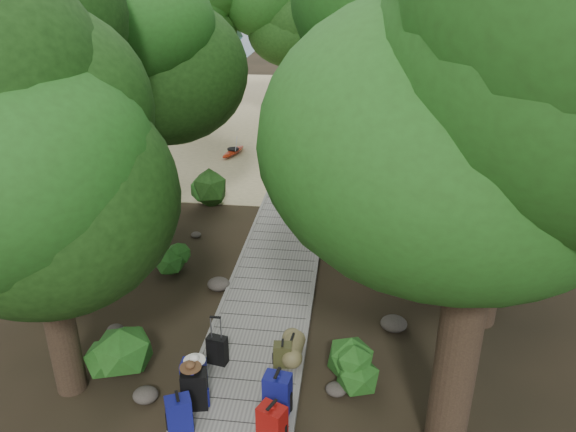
% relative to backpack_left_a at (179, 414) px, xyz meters
% --- Properties ---
extents(ground, '(120.00, 120.00, 0.00)m').
position_rel_backpack_left_a_xyz_m(ground, '(0.78, 4.31, -0.49)').
color(ground, '#312518').
rests_on(ground, ground).
extents(sand_beach, '(40.00, 22.00, 0.02)m').
position_rel_backpack_left_a_xyz_m(sand_beach, '(0.78, 20.31, -0.48)').
color(sand_beach, '#C5B385').
rests_on(sand_beach, ground).
extents(boardwalk, '(2.00, 12.00, 0.12)m').
position_rel_backpack_left_a_xyz_m(boardwalk, '(0.78, 5.31, -0.43)').
color(boardwalk, gray).
rests_on(boardwalk, ground).
extents(backpack_left_a, '(0.47, 0.41, 0.73)m').
position_rel_backpack_left_a_xyz_m(backpack_left_a, '(0.00, 0.00, 0.00)').
color(backpack_left_a, navy).
rests_on(backpack_left_a, boardwalk).
extents(backpack_left_b, '(0.47, 0.38, 0.78)m').
position_rel_backpack_left_a_xyz_m(backpack_left_b, '(0.09, 0.59, 0.02)').
color(backpack_left_b, black).
rests_on(backpack_left_b, boardwalk).
extents(backpack_left_c, '(0.41, 0.30, 0.75)m').
position_rel_backpack_left_a_xyz_m(backpack_left_c, '(-0.00, 0.87, 0.01)').
color(backpack_left_c, navy).
rests_on(backpack_left_c, boardwalk).
extents(backpack_right_a, '(0.50, 0.44, 0.74)m').
position_rel_backpack_left_a_xyz_m(backpack_right_a, '(1.47, -0.01, 0.00)').
color(backpack_right_a, '#9A110A').
rests_on(backpack_right_a, boardwalk).
extents(backpack_right_b, '(0.48, 0.37, 0.79)m').
position_rel_backpack_left_a_xyz_m(backpack_right_b, '(1.46, 0.65, 0.03)').
color(backpack_right_b, navy).
rests_on(backpack_right_b, boardwalk).
extents(backpack_right_c, '(0.40, 0.31, 0.62)m').
position_rel_backpack_left_a_xyz_m(backpack_right_c, '(1.45, 0.84, -0.06)').
color(backpack_right_c, navy).
rests_on(backpack_right_c, boardwalk).
extents(backpack_right_d, '(0.35, 0.27, 0.51)m').
position_rel_backpack_left_a_xyz_m(backpack_right_d, '(1.40, 1.80, -0.11)').
color(backpack_right_d, '#3E3F1D').
rests_on(backpack_right_d, boardwalk).
extents(duffel_right_khaki, '(0.47, 0.65, 0.40)m').
position_rel_backpack_left_a_xyz_m(duffel_right_khaki, '(1.54, 2.06, -0.16)').
color(duffel_right_khaki, olive).
rests_on(duffel_right_khaki, boardwalk).
extents(suitcase_on_boardwalk, '(0.40, 0.27, 0.56)m').
position_rel_backpack_left_a_xyz_m(suitcase_on_boardwalk, '(0.20, 1.73, -0.09)').
color(suitcase_on_boardwalk, black).
rests_on(suitcase_on_boardwalk, boardwalk).
extents(lone_suitcase_on_sand, '(0.45, 0.34, 0.62)m').
position_rel_backpack_left_a_xyz_m(lone_suitcase_on_sand, '(1.01, 12.07, -0.16)').
color(lone_suitcase_on_sand, black).
rests_on(lone_suitcase_on_sand, sand_beach).
extents(hat_brown, '(0.36, 0.36, 0.11)m').
position_rel_backpack_left_a_xyz_m(hat_brown, '(0.05, 0.60, 0.47)').
color(hat_brown, '#51351E').
rests_on(hat_brown, backpack_left_b).
extents(hat_white, '(0.37, 0.37, 0.12)m').
position_rel_backpack_left_a_xyz_m(hat_white, '(0.05, 0.82, 0.44)').
color(hat_white, silver).
rests_on(hat_white, backpack_left_c).
extents(kayak, '(1.57, 3.39, 0.33)m').
position_rel_backpack_left_a_xyz_m(kayak, '(-2.16, 14.21, -0.30)').
color(kayak, '#AA260E').
rests_on(kayak, sand_beach).
extents(sun_lounger, '(1.28, 2.11, 0.65)m').
position_rel_backpack_left_a_xyz_m(sun_lounger, '(4.51, 13.79, -0.14)').
color(sun_lounger, silver).
rests_on(sun_lounger, sand_beach).
extents(tree_right_a, '(5.38, 5.38, 8.97)m').
position_rel_backpack_left_a_xyz_m(tree_right_a, '(4.15, 0.41, 4.00)').
color(tree_right_a, black).
rests_on(tree_right_a, ground).
extents(tree_right_b, '(6.12, 6.12, 10.93)m').
position_rel_backpack_left_a_xyz_m(tree_right_b, '(5.26, 3.92, 4.98)').
color(tree_right_b, black).
rests_on(tree_right_b, ground).
extents(tree_right_c, '(4.71, 4.71, 8.15)m').
position_rel_backpack_left_a_xyz_m(tree_right_c, '(3.98, 6.16, 3.59)').
color(tree_right_c, black).
rests_on(tree_right_c, ground).
extents(tree_right_d, '(5.67, 5.67, 10.40)m').
position_rel_backpack_left_a_xyz_m(tree_right_d, '(6.60, 8.85, 4.71)').
color(tree_right_d, black).
rests_on(tree_right_d, ground).
extents(tree_right_e, '(4.90, 4.90, 8.82)m').
position_rel_backpack_left_a_xyz_m(tree_right_e, '(4.63, 11.84, 3.92)').
color(tree_right_e, black).
rests_on(tree_right_e, ground).
extents(tree_right_f, '(4.93, 4.93, 8.80)m').
position_rel_backpack_left_a_xyz_m(tree_right_f, '(7.14, 13.39, 3.91)').
color(tree_right_f, black).
rests_on(tree_right_f, ground).
extents(tree_left_a, '(4.39, 4.39, 7.32)m').
position_rel_backpack_left_a_xyz_m(tree_left_a, '(-2.26, 0.89, 3.17)').
color(tree_left_a, black).
rests_on(tree_left_a, ground).
extents(tree_left_b, '(5.11, 5.11, 9.19)m').
position_rel_backpack_left_a_xyz_m(tree_left_b, '(-4.44, 4.12, 4.11)').
color(tree_left_b, black).
rests_on(tree_left_b, ground).
extents(tree_left_c, '(4.76, 4.76, 8.27)m').
position_rel_backpack_left_a_xyz_m(tree_left_c, '(-3.31, 7.64, 3.65)').
color(tree_left_c, black).
rests_on(tree_left_c, ground).
extents(tree_back_a, '(4.60, 4.60, 7.96)m').
position_rel_backpack_left_a_xyz_m(tree_back_a, '(-0.64, 19.34, 3.49)').
color(tree_back_a, black).
rests_on(tree_back_a, ground).
extents(tree_back_b, '(5.51, 5.51, 9.84)m').
position_rel_backpack_left_a_xyz_m(tree_back_b, '(2.29, 19.94, 4.43)').
color(tree_back_b, black).
rests_on(tree_back_b, ground).
extents(tree_back_c, '(5.14, 5.14, 9.26)m').
position_rel_backpack_left_a_xyz_m(tree_back_c, '(6.04, 19.55, 4.14)').
color(tree_back_c, black).
rests_on(tree_back_c, ground).
extents(tree_back_d, '(4.97, 4.97, 8.28)m').
position_rel_backpack_left_a_xyz_m(tree_back_d, '(-4.82, 18.17, 3.66)').
color(tree_back_d, black).
rests_on(tree_back_d, ground).
extents(palm_right_a, '(4.00, 4.00, 6.82)m').
position_rel_backpack_left_a_xyz_m(palm_right_a, '(4.09, 10.27, 2.92)').
color(palm_right_a, '#153F11').
rests_on(palm_right_a, ground).
extents(palm_right_b, '(4.15, 4.15, 8.01)m').
position_rel_backpack_left_a_xyz_m(palm_right_b, '(6.19, 15.15, 3.52)').
color(palm_right_b, '#153F11').
rests_on(palm_right_b, ground).
extents(palm_right_c, '(4.88, 4.88, 7.77)m').
position_rel_backpack_left_a_xyz_m(palm_right_c, '(2.94, 16.11, 3.40)').
color(palm_right_c, '#153F11').
rests_on(palm_right_c, ground).
extents(palm_left_a, '(4.03, 4.03, 6.41)m').
position_rel_backpack_left_a_xyz_m(palm_left_a, '(-4.20, 10.41, 2.72)').
color(palm_left_a, '#153F11').
rests_on(palm_left_a, ground).
extents(rock_left_a, '(0.44, 0.40, 0.24)m').
position_rel_backpack_left_a_xyz_m(rock_left_a, '(-0.84, 0.72, -0.37)').
color(rock_left_a, '#4C473F').
rests_on(rock_left_a, ground).
extents(rock_left_b, '(0.34, 0.31, 0.19)m').
position_rel_backpack_left_a_xyz_m(rock_left_b, '(-2.13, 2.51, -0.39)').
color(rock_left_b, '#4C473F').
rests_on(rock_left_b, ground).
extents(rock_left_c, '(0.52, 0.47, 0.29)m').
position_rel_backpack_left_a_xyz_m(rock_left_c, '(-0.43, 4.42, -0.34)').
color(rock_left_c, '#4C473F').
rests_on(rock_left_c, ground).
extents(rock_left_d, '(0.28, 0.25, 0.15)m').
position_rel_backpack_left_a_xyz_m(rock_left_d, '(-1.67, 7.00, -0.41)').
color(rock_left_d, '#4C473F').
rests_on(rock_left_d, ground).
extents(rock_right_a, '(0.38, 0.34, 0.21)m').
position_rel_backpack_left_a_xyz_m(rock_right_a, '(2.41, 1.28, -0.38)').
color(rock_right_a, '#4C473F').
rests_on(rock_right_a, ground).
extents(rock_right_b, '(0.55, 0.49, 0.30)m').
position_rel_backpack_left_a_xyz_m(rock_right_b, '(3.50, 3.31, -0.34)').
color(rock_right_b, '#4C473F').
rests_on(rock_right_b, ground).
extents(rock_right_c, '(0.30, 0.27, 0.17)m').
position_rel_backpack_left_a_xyz_m(rock_right_c, '(2.58, 5.83, -0.40)').
color(rock_right_c, '#4C473F').
rests_on(rock_right_c, ground).
extents(rock_right_d, '(0.60, 0.54, 0.33)m').
position_rel_backpack_left_a_xyz_m(rock_right_d, '(3.90, 7.95, -0.32)').
color(rock_right_d, '#4C473F').
rests_on(rock_right_d, ground).
extents(shrub_left_a, '(1.18, 1.18, 1.06)m').
position_rel_backpack_left_a_xyz_m(shrub_left_a, '(-1.54, 1.18, 0.04)').
color(shrub_left_a, '#1F4C16').
rests_on(shrub_left_a, ground).
extents(shrub_left_b, '(0.79, 0.79, 0.71)m').
position_rel_backpack_left_a_xyz_m(shrub_left_b, '(-1.54, 5.02, -0.13)').
color(shrub_left_b, '#1F4C16').
rests_on(shrub_left_b, ground).
extents(shrub_left_c, '(1.33, 1.33, 1.20)m').
position_rel_backpack_left_a_xyz_m(shrub_left_c, '(-1.80, 9.12, 0.11)').
color(shrub_left_c, '#1F4C16').
rests_on(shrub_left_c, ground).
extents(shrub_right_a, '(0.92, 0.92, 0.83)m').
position_rel_backpack_left_a_xyz_m(shrub_right_a, '(2.78, 1.51, -0.07)').
color(shrub_right_a, '#1F4C16').
rests_on(shrub_right_a, ground).
extents(shrub_right_b, '(1.15, 1.15, 1.04)m').
position_rel_backpack_left_a_xyz_m(shrub_right_b, '(3.24, 6.59, 0.03)').
color(shrub_right_b, '#1F4C16').
rests_on(shrub_right_b, ground).
extents(shrub_right_c, '(0.83, 0.83, 0.75)m').
position_rel_backpack_left_a_xyz_m(shrub_right_c, '(3.14, 9.32, -0.11)').
color(shrub_right_c, '#1F4C16').
rests_on(shrub_right_c, ground).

